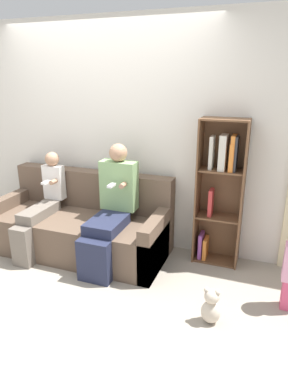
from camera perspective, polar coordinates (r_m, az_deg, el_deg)
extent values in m
plane|color=#9E9384|center=(3.68, -12.21, -13.38)|extent=(14.00, 14.00, 0.00)
cube|color=silver|center=(4.04, -5.93, 9.35)|extent=(10.00, 0.06, 2.55)
cube|color=brown|center=(3.94, -11.28, -7.41)|extent=(1.98, 0.67, 0.43)
cube|color=brown|center=(4.19, -8.43, -2.30)|extent=(1.98, 0.19, 0.88)
cube|color=brown|center=(4.44, -21.67, -4.34)|extent=(0.13, 0.67, 0.58)
cube|color=brown|center=(3.54, 1.74, -8.83)|extent=(0.13, 0.67, 0.58)
cube|color=#232842|center=(3.43, -8.32, -11.38)|extent=(0.33, 0.12, 0.43)
cube|color=#232842|center=(3.54, -6.24, -5.34)|extent=(0.33, 0.48, 0.11)
cube|color=#84AD70|center=(3.70, -4.19, 1.13)|extent=(0.39, 0.18, 0.53)
sphere|color=tan|center=(3.61, -4.32, 6.54)|extent=(0.19, 0.19, 0.19)
cylinder|color=tan|center=(3.53, -3.53, 1.13)|extent=(0.05, 0.10, 0.05)
cube|color=white|center=(3.53, -5.46, 1.08)|extent=(0.05, 0.12, 0.02)
cube|color=#70665B|center=(3.88, -19.63, -8.62)|extent=(0.21, 0.12, 0.43)
cube|color=#70665B|center=(4.00, -17.09, -3.20)|extent=(0.21, 0.54, 0.11)
cube|color=white|center=(4.16, -14.76, 1.61)|extent=(0.24, 0.11, 0.40)
sphere|color=tan|center=(4.09, -15.08, 5.33)|extent=(0.16, 0.16, 0.16)
cylinder|color=tan|center=(4.03, -14.86, 1.65)|extent=(0.05, 0.10, 0.05)
cube|color=white|center=(4.03, -16.05, 1.54)|extent=(0.05, 0.12, 0.02)
cube|color=brown|center=(3.65, 8.97, 0.04)|extent=(0.02, 0.27, 1.54)
cube|color=brown|center=(3.60, 16.10, -0.78)|extent=(0.02, 0.27, 1.54)
cube|color=brown|center=(3.74, 12.80, 0.24)|extent=(0.47, 0.02, 1.54)
cube|color=brown|center=(3.93, 11.72, -10.94)|extent=(0.44, 0.24, 0.02)
cube|color=brown|center=(3.71, 12.23, -4.09)|extent=(0.44, 0.24, 0.02)
cube|color=brown|center=(3.54, 12.80, 3.52)|extent=(0.44, 0.24, 0.02)
cube|color=brown|center=(3.45, 13.42, 11.69)|extent=(0.44, 0.24, 0.02)
cube|color=orange|center=(3.49, 14.59, 6.30)|extent=(0.04, 0.18, 0.35)
cube|color=orange|center=(3.50, 14.45, 5.67)|extent=(0.04, 0.19, 0.28)
cube|color=#C63838|center=(3.66, 11.08, -1.71)|extent=(0.04, 0.14, 0.29)
cube|color=orange|center=(3.88, 10.22, -9.10)|extent=(0.04, 0.18, 0.23)
cube|color=#934CA3|center=(3.88, 9.48, -8.68)|extent=(0.04, 0.17, 0.28)
cube|color=beige|center=(3.52, 11.22, 6.47)|extent=(0.04, 0.14, 0.33)
cube|color=#333338|center=(3.49, 14.77, 6.21)|extent=(0.07, 0.17, 0.35)
cube|color=beige|center=(3.50, 13.04, 6.44)|extent=(0.07, 0.18, 0.35)
ellipsoid|color=beige|center=(3.02, 11.05, -19.03)|extent=(0.16, 0.13, 0.20)
sphere|color=beige|center=(2.93, 11.24, -16.68)|extent=(0.12, 0.12, 0.12)
sphere|color=beige|center=(2.91, 10.44, -15.76)|extent=(0.05, 0.05, 0.05)
sphere|color=beige|center=(2.90, 12.18, -16.01)|extent=(0.05, 0.05, 0.05)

